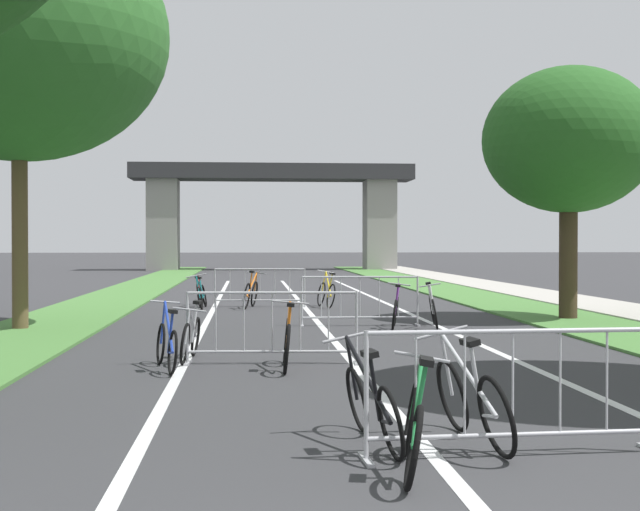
% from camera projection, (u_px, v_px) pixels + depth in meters
% --- Properties ---
extents(grass_verge_left, '(2.43, 64.44, 0.05)m').
position_uv_depth(grass_verge_left, '(122.00, 295.00, 28.96)').
color(grass_verge_left, '#477A38').
rests_on(grass_verge_left, ground).
extents(grass_verge_right, '(2.43, 64.44, 0.05)m').
position_uv_depth(grass_verge_right, '(461.00, 293.00, 29.87)').
color(grass_verge_right, '#477A38').
rests_on(grass_verge_right, ground).
extents(sidewalk_path_right, '(2.27, 64.44, 0.08)m').
position_uv_depth(sidewalk_path_right, '(528.00, 293.00, 30.06)').
color(sidewalk_path_right, '#ADA89E').
rests_on(sidewalk_path_right, ground).
extents(lane_stripe_center, '(0.14, 37.28, 0.01)m').
position_uv_depth(lane_stripe_center, '(310.00, 313.00, 21.72)').
color(lane_stripe_center, silver).
rests_on(lane_stripe_center, ground).
extents(lane_stripe_right_lane, '(0.14, 37.28, 0.01)m').
position_uv_depth(lane_stripe_right_lane, '(408.00, 313.00, 21.91)').
color(lane_stripe_right_lane, silver).
rests_on(lane_stripe_right_lane, ground).
extents(lane_stripe_left_lane, '(0.14, 37.28, 0.01)m').
position_uv_depth(lane_stripe_left_lane, '(211.00, 314.00, 21.52)').
color(lane_stripe_left_lane, silver).
rests_on(lane_stripe_left_lane, ground).
extents(overpass_bridge, '(17.84, 3.20, 6.70)m').
position_uv_depth(overpass_bridge, '(272.00, 198.00, 56.15)').
color(overpass_bridge, '#2D2D30').
rests_on(overpass_bridge, ground).
extents(tree_left_oak_mid, '(5.92, 5.92, 8.40)m').
position_uv_depth(tree_left_oak_mid, '(19.00, 35.00, 17.45)').
color(tree_left_oak_mid, brown).
rests_on(tree_left_oak_mid, ground).
extents(tree_right_oak_near, '(3.87, 3.87, 5.72)m').
position_uv_depth(tree_right_oak_near, '(569.00, 141.00, 19.86)').
color(tree_right_oak_near, '#3D2D1E').
rests_on(tree_right_oak_near, ground).
extents(crowd_barrier_nearest, '(2.52, 0.57, 1.05)m').
position_uv_depth(crowd_barrier_nearest, '(513.00, 393.00, 7.21)').
color(crowd_barrier_nearest, '#ADADB2').
rests_on(crowd_barrier_nearest, ground).
extents(crowd_barrier_second, '(2.52, 0.59, 1.05)m').
position_uv_depth(crowd_barrier_second, '(272.00, 328.00, 12.71)').
color(crowd_barrier_second, '#ADADB2').
rests_on(crowd_barrier_second, ground).
extents(crowd_barrier_third, '(2.51, 0.50, 1.05)m').
position_uv_depth(crowd_barrier_third, '(360.00, 301.00, 18.51)').
color(crowd_barrier_third, '#ADADB2').
rests_on(crowd_barrier_third, ground).
extents(crowd_barrier_fourth, '(2.52, 0.58, 1.05)m').
position_uv_depth(crowd_barrier_fourth, '(260.00, 288.00, 24.00)').
color(crowd_barrier_fourth, '#ADADB2').
rests_on(crowd_barrier_fourth, ground).
extents(bicycle_silver_0, '(0.48, 1.61, 0.88)m').
position_uv_depth(bicycle_silver_0, '(191.00, 337.00, 13.08)').
color(bicycle_silver_0, black).
rests_on(bicycle_silver_0, ground).
extents(bicycle_orange_1, '(0.67, 1.71, 1.01)m').
position_uv_depth(bicycle_orange_1, '(251.00, 294.00, 23.58)').
color(bicycle_orange_1, black).
rests_on(bicycle_orange_1, ground).
extents(bicycle_white_2, '(0.58, 1.67, 0.94)m').
position_uv_depth(bicycle_white_2, '(433.00, 310.00, 18.22)').
color(bicycle_white_2, black).
rests_on(bicycle_white_2, ground).
extents(bicycle_yellow_3, '(0.51, 1.65, 1.01)m').
position_uv_depth(bicycle_yellow_3, '(326.00, 293.00, 23.78)').
color(bicycle_yellow_3, black).
rests_on(bicycle_yellow_3, ground).
extents(bicycle_purple_4, '(0.60, 1.56, 0.92)m').
position_uv_depth(bicycle_purple_4, '(395.00, 311.00, 18.11)').
color(bicycle_purple_4, black).
rests_on(bicycle_purple_4, ground).
extents(bicycle_black_5, '(0.58, 1.72, 0.95)m').
position_uv_depth(bicycle_black_5, '(372.00, 405.00, 7.57)').
color(bicycle_black_5, black).
rests_on(bicycle_black_5, ground).
extents(bicycle_teal_6, '(0.51, 1.66, 0.95)m').
position_uv_depth(bicycle_teal_6, '(202.00, 295.00, 23.42)').
color(bicycle_teal_6, black).
rests_on(bicycle_teal_6, ground).
extents(bicycle_red_7, '(0.45, 1.73, 0.88)m').
position_uv_depth(bicycle_red_7, '(200.00, 293.00, 24.22)').
color(bicycle_red_7, black).
rests_on(bicycle_red_7, ground).
extents(bicycle_blue_8, '(0.52, 1.66, 0.94)m').
position_uv_depth(bicycle_blue_8, '(167.00, 344.00, 12.14)').
color(bicycle_blue_8, black).
rests_on(bicycle_blue_8, ground).
extents(bicycle_green_9, '(0.59, 1.62, 0.92)m').
position_uv_depth(bicycle_green_9, '(413.00, 427.00, 6.70)').
color(bicycle_green_9, black).
rests_on(bicycle_green_9, ground).
extents(bicycle_silver_10, '(0.64, 1.74, 1.00)m').
position_uv_depth(bicycle_silver_10, '(472.00, 401.00, 7.61)').
color(bicycle_silver_10, black).
rests_on(bicycle_silver_10, ground).
extents(bicycle_orange_11, '(0.55, 1.68, 0.94)m').
position_uv_depth(bicycle_orange_11, '(287.00, 342.00, 12.19)').
color(bicycle_orange_11, black).
rests_on(bicycle_orange_11, ground).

